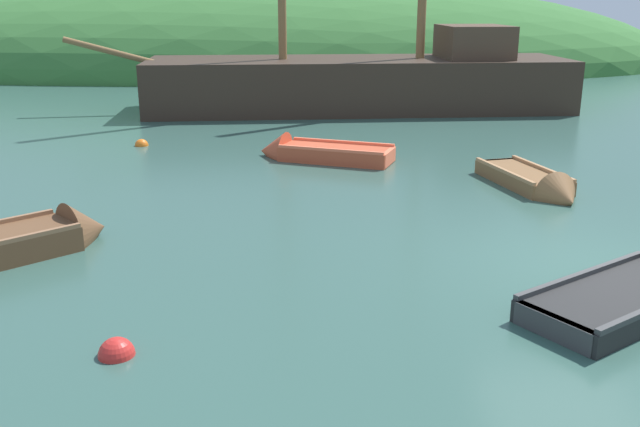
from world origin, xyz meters
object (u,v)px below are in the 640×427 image
object	(u,v)px
buoy_orange	(142,146)
rowboat_near_dock	(22,245)
sailing_ship	(362,91)
rowboat_portside	(316,155)
rowboat_outer_left	(535,186)
buoy_red	(117,355)

from	to	relation	value
buoy_orange	rowboat_near_dock	bearing A→B (deg)	-89.74
sailing_ship	rowboat_portside	bearing A→B (deg)	74.16
sailing_ship	buoy_orange	size ratio (longest dim) A/B	47.79
rowboat_outer_left	buoy_orange	xyz separation A→B (m)	(-9.09, 4.63, -0.09)
rowboat_near_dock	buoy_orange	size ratio (longest dim) A/B	8.20
rowboat_outer_left	rowboat_near_dock	world-z (taller)	rowboat_near_dock
rowboat_outer_left	sailing_ship	bearing A→B (deg)	179.63
rowboat_outer_left	rowboat_portside	world-z (taller)	rowboat_portside
rowboat_near_dock	buoy_orange	distance (m)	8.20
sailing_ship	buoy_red	size ratio (longest dim) A/B	42.17
buoy_red	rowboat_near_dock	bearing A→B (deg)	125.08
rowboat_outer_left	buoy_orange	size ratio (longest dim) A/B	8.67
rowboat_portside	buoy_orange	distance (m)	4.95
rowboat_portside	rowboat_near_dock	bearing A→B (deg)	75.24
buoy_orange	buoy_red	size ratio (longest dim) A/B	0.88
rowboat_portside	buoy_orange	bearing A→B (deg)	0.20
sailing_ship	rowboat_outer_left	xyz separation A→B (m)	(2.75, -10.82, -0.57)
rowboat_outer_left	buoy_orange	distance (m)	10.20
buoy_red	sailing_ship	bearing A→B (deg)	77.19
sailing_ship	buoy_red	bearing A→B (deg)	73.47
rowboat_portside	buoy_orange	world-z (taller)	rowboat_portside
rowboat_near_dock	buoy_red	size ratio (longest dim) A/B	7.23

